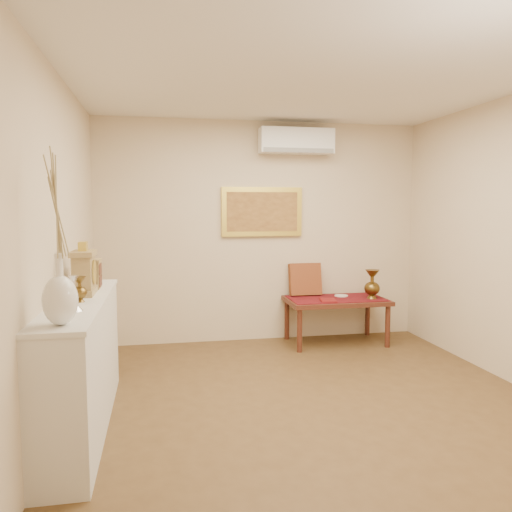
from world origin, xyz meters
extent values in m
plane|color=brown|center=(0.00, 0.00, 0.00)|extent=(4.50, 4.50, 0.00)
plane|color=silver|center=(0.00, 0.00, 2.70)|extent=(4.50, 4.50, 0.00)
cube|color=beige|center=(0.00, 2.25, 1.35)|extent=(4.00, 0.02, 2.70)
cube|color=beige|center=(-2.00, 0.00, 1.35)|extent=(0.02, 4.50, 2.70)
cube|color=maroon|center=(0.85, 1.88, 0.55)|extent=(1.14, 0.59, 0.01)
cylinder|color=white|center=(0.96, 1.99, 0.56)|extent=(0.17, 0.17, 0.01)
cube|color=maroon|center=(0.70, 1.74, 0.56)|extent=(0.22, 0.28, 0.01)
cube|color=#601613|center=(0.54, 2.15, 0.76)|extent=(0.40, 0.18, 0.41)
cube|color=silver|center=(-1.82, 0.00, 0.47)|extent=(0.35, 2.00, 0.95)
cube|color=silver|center=(-1.82, 0.00, 0.96)|extent=(0.37, 2.02, 0.03)
cube|color=#A58A54|center=(-1.82, 0.22, 1.00)|extent=(0.16, 0.36, 0.05)
cube|color=#A58A54|center=(-1.82, 0.22, 1.16)|extent=(0.14, 0.30, 0.25)
cylinder|color=beige|center=(-1.75, 0.22, 1.16)|extent=(0.01, 0.17, 0.17)
cylinder|color=gold|center=(-1.74, 0.22, 1.16)|extent=(0.01, 0.19, 0.19)
cube|color=#A58A54|center=(-1.82, 0.22, 1.30)|extent=(0.17, 0.34, 0.04)
cube|color=gold|center=(-1.82, 0.22, 1.35)|extent=(0.06, 0.11, 0.07)
cube|color=#A58A54|center=(-1.81, 0.51, 1.09)|extent=(0.15, 0.20, 0.22)
cube|color=#512418|center=(-1.73, 0.51, 1.04)|extent=(0.01, 0.17, 0.09)
cube|color=#512418|center=(-1.73, 0.51, 1.14)|extent=(0.01, 0.17, 0.09)
cube|color=#A58A54|center=(-1.81, 0.51, 1.21)|extent=(0.16, 0.21, 0.02)
cube|color=#512418|center=(0.85, 1.88, 0.53)|extent=(1.20, 0.70, 0.05)
cylinder|color=#512418|center=(0.31, 1.59, 0.25)|extent=(0.06, 0.06, 0.50)
cylinder|color=#512418|center=(1.39, 1.59, 0.25)|extent=(0.06, 0.06, 0.50)
cylinder|color=#512418|center=(0.31, 2.17, 0.25)|extent=(0.06, 0.06, 0.50)
cylinder|color=#512418|center=(1.39, 2.17, 0.25)|extent=(0.06, 0.06, 0.50)
cube|color=gold|center=(0.00, 2.23, 1.60)|extent=(1.00, 0.05, 0.60)
cube|color=#A67739|center=(0.00, 2.20, 1.60)|extent=(0.88, 0.01, 0.48)
cube|color=white|center=(0.40, 2.12, 2.45)|extent=(0.90, 0.24, 0.30)
cube|color=gray|center=(0.40, 2.00, 2.33)|extent=(0.86, 0.02, 0.05)
camera|label=1|loc=(-1.24, -3.80, 1.65)|focal=35.00mm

